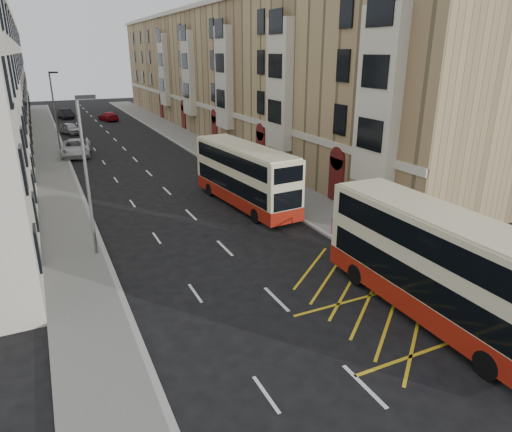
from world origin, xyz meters
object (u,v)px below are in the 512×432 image
double_decker_front (439,267)px  car_dark (66,114)px  street_lamp_far (55,107)px  double_decker_rear (245,176)px  street_lamp_near (87,169)px  bus_shelter (509,258)px  pedestrian_far (387,239)px  pedestrian_mid (437,248)px  car_silver (70,128)px  white_van (76,148)px  car_red (108,116)px

double_decker_front → car_dark: (-8.97, 68.45, -1.46)m
street_lamp_far → double_decker_rear: bearing=-68.2°
street_lamp_near → street_lamp_far: same height
street_lamp_near → double_decker_front: street_lamp_near is taller
bus_shelter → street_lamp_far: bearing=109.1°
pedestrian_far → pedestrian_mid: bearing=143.9°
bus_shelter → pedestrian_far: size_ratio=2.39×
street_lamp_far → double_decker_rear: 27.90m
double_decker_front → pedestrian_mid: bearing=43.9°
street_lamp_near → car_dark: bearing=87.6°
car_silver → street_lamp_far: bearing=-117.4°
car_dark → street_lamp_far: bearing=-106.7°
street_lamp_far → double_decker_front: size_ratio=0.73×
street_lamp_far → double_decker_front: (11.35, -41.89, -2.41)m
street_lamp_near → pedestrian_mid: street_lamp_near is taller
white_van → car_silver: 14.34m
car_dark → car_silver: bearing=-103.5°
street_lamp_far → car_silver: 11.43m
street_lamp_near → white_van: street_lamp_near is taller
double_decker_rear → pedestrian_mid: 13.69m
street_lamp_far → car_dark: bearing=84.9°
pedestrian_far → car_silver: bearing=-54.7°
bus_shelter → car_silver: bus_shelter is taller
double_decker_rear → pedestrian_mid: size_ratio=5.54×
pedestrian_far → car_dark: bearing=-58.5°
pedestrian_mid → street_lamp_far: bearing=79.3°
double_decker_rear → pedestrian_far: bearing=-79.3°
street_lamp_near → white_van: bearing=87.1°
street_lamp_near → car_red: 51.86m
white_van → car_dark: (1.08, 30.31, -0.06)m
double_decker_rear → car_red: 46.93m
car_red → double_decker_rear: bearing=79.0°
street_lamp_far → car_red: street_lamp_far is taller
white_van → car_dark: bearing=95.5°
bus_shelter → double_decker_rear: (-4.38, 16.59, -0.01)m
double_decker_front → double_decker_rear: double_decker_front is taller
street_lamp_far → car_dark: street_lamp_far is taller
double_decker_rear → street_lamp_far: bearing=106.6°
street_lamp_far → car_red: 22.93m
pedestrian_mid → car_dark: 66.45m
car_silver → car_red: (6.30, 10.48, -0.04)m
bus_shelter → pedestrian_mid: bus_shelter is taller
bus_shelter → car_red: (-6.54, 63.45, -1.46)m
street_lamp_far → pedestrian_far: 39.20m
double_decker_front → white_van: (-10.04, 38.14, -1.40)m
double_decker_front → car_red: size_ratio=2.36×
street_lamp_far → car_dark: size_ratio=1.73×
car_silver → car_dark: car_dark is taller
street_lamp_near → car_dark: street_lamp_near is taller
white_van → car_silver: (0.54, 14.32, -0.10)m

